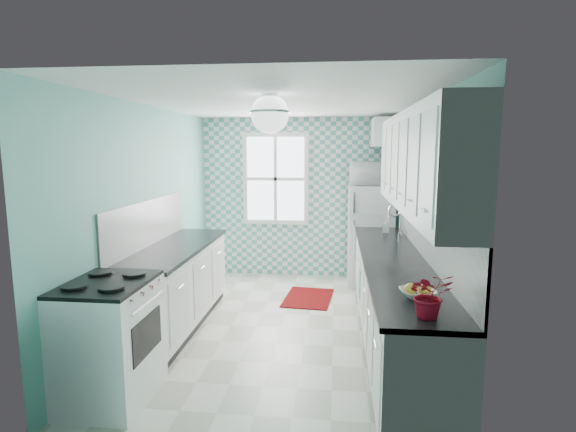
# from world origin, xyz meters

# --- Properties ---
(floor) EXTENTS (3.00, 4.40, 0.02)m
(floor) POSITION_xyz_m (0.00, 0.00, -0.01)
(floor) COLOR silver
(floor) RESTS_ON ground
(ceiling) EXTENTS (3.00, 4.40, 0.02)m
(ceiling) POSITION_xyz_m (0.00, 0.00, 2.51)
(ceiling) COLOR white
(ceiling) RESTS_ON wall_back
(wall_back) EXTENTS (3.00, 0.02, 2.50)m
(wall_back) POSITION_xyz_m (0.00, 2.21, 1.25)
(wall_back) COLOR #6AB6A9
(wall_back) RESTS_ON floor
(wall_front) EXTENTS (3.00, 0.02, 2.50)m
(wall_front) POSITION_xyz_m (0.00, -2.21, 1.25)
(wall_front) COLOR #6AB6A9
(wall_front) RESTS_ON floor
(wall_left) EXTENTS (0.02, 4.40, 2.50)m
(wall_left) POSITION_xyz_m (-1.51, 0.00, 1.25)
(wall_left) COLOR #6AB6A9
(wall_left) RESTS_ON floor
(wall_right) EXTENTS (0.02, 4.40, 2.50)m
(wall_right) POSITION_xyz_m (1.51, 0.00, 1.25)
(wall_right) COLOR #6AB6A9
(wall_right) RESTS_ON floor
(accent_wall) EXTENTS (3.00, 0.01, 2.50)m
(accent_wall) POSITION_xyz_m (0.00, 2.19, 1.25)
(accent_wall) COLOR #549F99
(accent_wall) RESTS_ON wall_back
(window) EXTENTS (1.04, 0.05, 1.44)m
(window) POSITION_xyz_m (-0.35, 2.16, 1.55)
(window) COLOR white
(window) RESTS_ON wall_back
(backsplash_right) EXTENTS (0.02, 3.60, 0.51)m
(backsplash_right) POSITION_xyz_m (1.49, -0.40, 1.20)
(backsplash_right) COLOR white
(backsplash_right) RESTS_ON wall_right
(backsplash_left) EXTENTS (0.02, 2.15, 0.51)m
(backsplash_left) POSITION_xyz_m (-1.49, -0.07, 1.20)
(backsplash_left) COLOR white
(backsplash_left) RESTS_ON wall_left
(upper_cabinets_right) EXTENTS (0.33, 3.20, 0.90)m
(upper_cabinets_right) POSITION_xyz_m (1.33, -0.60, 1.90)
(upper_cabinets_right) COLOR white
(upper_cabinets_right) RESTS_ON wall_right
(upper_cabinet_fridge) EXTENTS (0.40, 0.74, 0.40)m
(upper_cabinet_fridge) POSITION_xyz_m (1.30, 1.83, 2.25)
(upper_cabinet_fridge) COLOR white
(upper_cabinet_fridge) RESTS_ON wall_right
(ceiling_light) EXTENTS (0.34, 0.34, 0.35)m
(ceiling_light) POSITION_xyz_m (0.00, -0.80, 2.32)
(ceiling_light) COLOR silver
(ceiling_light) RESTS_ON ceiling
(base_cabinets_right) EXTENTS (0.60, 3.60, 0.90)m
(base_cabinets_right) POSITION_xyz_m (1.20, -0.40, 0.45)
(base_cabinets_right) COLOR white
(base_cabinets_right) RESTS_ON floor
(countertop_right) EXTENTS (0.63, 3.60, 0.04)m
(countertop_right) POSITION_xyz_m (1.19, -0.40, 0.92)
(countertop_right) COLOR black
(countertop_right) RESTS_ON base_cabinets_right
(base_cabinets_left) EXTENTS (0.60, 2.15, 0.90)m
(base_cabinets_left) POSITION_xyz_m (-1.20, -0.07, 0.45)
(base_cabinets_left) COLOR white
(base_cabinets_left) RESTS_ON floor
(countertop_left) EXTENTS (0.63, 2.15, 0.04)m
(countertop_left) POSITION_xyz_m (-1.19, -0.07, 0.92)
(countertop_left) COLOR black
(countertop_left) RESTS_ON base_cabinets_left
(fridge) EXTENTS (0.65, 0.65, 1.49)m
(fridge) POSITION_xyz_m (1.11, 1.81, 0.75)
(fridge) COLOR white
(fridge) RESTS_ON floor
(stove) EXTENTS (0.64, 0.80, 0.96)m
(stove) POSITION_xyz_m (-1.20, -1.58, 0.50)
(stove) COLOR silver
(stove) RESTS_ON floor
(sink) EXTENTS (0.53, 0.45, 0.53)m
(sink) POSITION_xyz_m (1.20, 0.75, 0.93)
(sink) COLOR silver
(sink) RESTS_ON countertop_right
(rug) EXTENTS (0.69, 0.93, 0.01)m
(rug) POSITION_xyz_m (0.24, 1.05, 0.01)
(rug) COLOR maroon
(rug) RESTS_ON floor
(dish_towel) EXTENTS (0.06, 0.22, 0.33)m
(dish_towel) POSITION_xyz_m (0.89, 0.26, 0.48)
(dish_towel) COLOR teal
(dish_towel) RESTS_ON base_cabinets_right
(fruit_bowl) EXTENTS (0.31, 0.31, 0.06)m
(fruit_bowl) POSITION_xyz_m (1.20, -1.60, 0.97)
(fruit_bowl) COLOR silver
(fruit_bowl) RESTS_ON countertop_right
(potted_plant) EXTENTS (0.31, 0.28, 0.30)m
(potted_plant) POSITION_xyz_m (1.20, -1.99, 1.09)
(potted_plant) COLOR red
(potted_plant) RESTS_ON countertop_right
(soap_bottle) EXTENTS (0.09, 0.09, 0.18)m
(soap_bottle) POSITION_xyz_m (1.25, 1.01, 1.03)
(soap_bottle) COLOR #A0C3CC
(soap_bottle) RESTS_ON countertop_right
(microwave) EXTENTS (0.64, 0.45, 0.34)m
(microwave) POSITION_xyz_m (1.11, 1.81, 1.66)
(microwave) COLOR white
(microwave) RESTS_ON fridge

